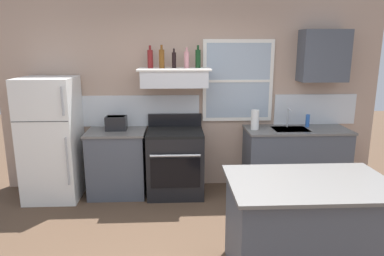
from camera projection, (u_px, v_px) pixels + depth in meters
back_wall at (194, 95)px, 5.05m from camera, size 5.40×0.11×2.70m
refrigerator at (52, 139)px, 4.71m from camera, size 0.70×0.72×1.64m
counter_left_of_stove at (118, 162)px, 4.89m from camera, size 0.79×0.63×0.91m
toaster at (116, 123)px, 4.81m from camera, size 0.30×0.20×0.19m
stove_range at (175, 162)px, 4.89m from camera, size 0.76×0.69×1.09m
range_hood_shelf at (174, 77)px, 4.72m from camera, size 0.96×0.52×0.24m
bottle_red_label_wine at (150, 59)px, 4.70m from camera, size 0.07×0.07×0.30m
bottle_amber_wine at (162, 58)px, 4.65m from camera, size 0.07×0.07×0.30m
bottle_balsamic_dark at (174, 60)px, 4.69m from camera, size 0.06×0.06×0.26m
bottle_rose_pink at (187, 59)px, 4.70m from camera, size 0.07×0.07×0.27m
bottle_dark_green_wine at (198, 58)px, 4.73m from camera, size 0.07×0.07×0.30m
counter_right_with_sink at (295, 160)px, 5.01m from camera, size 1.43×0.63×0.91m
sink_faucet at (289, 115)px, 4.95m from camera, size 0.03×0.17×0.28m
paper_towel_roll at (255, 120)px, 4.84m from camera, size 0.11×0.11×0.27m
dish_soap_bottle at (308, 121)px, 4.99m from camera, size 0.06×0.06×0.18m
kitchen_island at (307, 229)px, 3.11m from camera, size 1.40×0.90×0.91m
upper_cabinet_right at (324, 56)px, 4.83m from camera, size 0.64×0.32×0.70m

